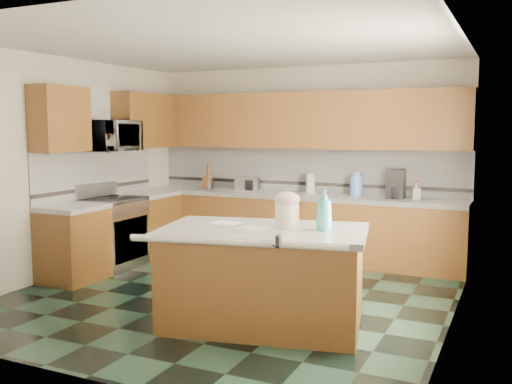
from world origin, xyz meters
The scene contains 52 objects.
floor centered at (0.00, 0.00, 0.00)m, with size 4.60×4.60×0.00m, color black.
ceiling centered at (0.00, 0.00, 2.70)m, with size 4.60×4.60×0.00m, color white.
wall_back centered at (0.00, 2.32, 1.35)m, with size 4.60×0.04×2.70m, color beige.
wall_front centered at (0.00, -2.32, 1.35)m, with size 4.60×0.04×2.70m, color beige.
wall_left centered at (-2.32, 0.00, 1.35)m, with size 0.04×4.60×2.70m, color beige.
wall_right centered at (2.32, 0.00, 1.35)m, with size 0.04×4.60×2.70m, color beige.
back_base_cab centered at (0.00, 2.00, 0.43)m, with size 4.60×0.60×0.86m, color #301D08.
back_countertop centered at (0.00, 2.00, 0.89)m, with size 4.60×0.64×0.06m, color white.
back_upper_cab centered at (0.00, 2.13, 1.94)m, with size 4.60×0.33×0.78m, color #301D08.
back_backsplash centered at (0.00, 2.29, 1.24)m, with size 4.60×0.02×0.63m, color silver.
back_accent_band centered at (0.00, 2.28, 1.04)m, with size 4.60×0.01×0.05m, color black.
left_base_cab_rear centered at (-2.00, 1.29, 0.43)m, with size 0.60×0.82×0.86m, color #301D08.
left_counter_rear centered at (-2.00, 1.29, 0.89)m, with size 0.64×0.82×0.06m, color white.
left_base_cab_front centered at (-2.00, -0.24, 0.43)m, with size 0.60×0.72×0.86m, color #301D08.
left_counter_front centered at (-2.00, -0.24, 0.89)m, with size 0.64×0.72×0.06m, color white.
left_backsplash centered at (-2.29, 0.55, 1.24)m, with size 0.02×2.30×0.63m, color silver.
left_accent_band centered at (-2.28, 0.55, 1.04)m, with size 0.01×2.30×0.05m, color black.
left_upper_cab_rear centered at (-2.13, 1.42, 1.94)m, with size 0.33×1.09×0.78m, color #301D08.
left_upper_cab_front centered at (-2.13, -0.24, 1.94)m, with size 0.33×0.72×0.78m, color #301D08.
range_body centered at (-2.00, 0.50, 0.44)m, with size 0.60×0.76×0.88m, color #B7B7BC.
range_oven_door centered at (-1.71, 0.50, 0.40)m, with size 0.02×0.68×0.55m, color black.
range_cooktop centered at (-2.00, 0.50, 0.90)m, with size 0.62×0.78×0.04m, color black.
range_handle centered at (-1.68, 0.50, 0.78)m, with size 0.02×0.02×0.66m, color #B7B7BC.
range_backguard centered at (-2.26, 0.50, 1.02)m, with size 0.06×0.76×0.18m, color #B7B7BC.
microwave centered at (-2.00, 0.50, 1.73)m, with size 0.73×0.50×0.41m, color #B7B7BC.
island_base centered at (0.71, -0.71, 0.43)m, with size 1.77×1.01×0.86m, color #301D08.
island_top centered at (0.71, -0.71, 0.89)m, with size 1.87×1.11×0.06m, color white.
island_bullnose centered at (0.71, -1.26, 0.89)m, with size 0.06×0.06×1.87m, color white.
treat_jar centered at (0.92, -0.62, 1.03)m, with size 0.22×0.22×0.23m, color beige.
treat_jar_lid centered at (0.92, -0.62, 1.19)m, with size 0.24×0.24×0.15m, color #D19B9B.
treat_jar_knob centered at (0.92, -0.62, 1.24)m, with size 0.03×0.03×0.08m, color tan.
treat_jar_knob_end_l centered at (0.88, -0.62, 1.24)m, with size 0.04×0.04×0.04m, color tan.
treat_jar_knob_end_r centered at (0.96, -0.62, 1.24)m, with size 0.04×0.04×0.04m, color tan.
soap_bottle_island centered at (1.25, -0.57, 1.11)m, with size 0.14×0.15×0.38m, color teal.
paper_sheet_a centered at (0.63, -0.73, 0.92)m, with size 0.28×0.21×0.00m, color white.
paper_sheet_b centered at (0.28, -0.60, 0.92)m, with size 0.28×0.21×0.00m, color white.
clamp_body centered at (1.09, -1.24, 0.93)m, with size 0.03×0.11×0.10m, color black.
clamp_handle centered at (1.09, -1.31, 0.91)m, with size 0.02×0.02×0.08m, color black.
knife_block centered at (-1.46, 2.05, 1.03)m, with size 0.12×0.10×0.21m, color #472814.
utensil_crock centered at (-1.45, 2.08, 1.00)m, with size 0.13×0.13×0.16m, color black.
utensil_bundle centered at (-1.45, 2.08, 1.19)m, with size 0.07×0.07×0.23m, color #472814.
toaster_oven centered at (-0.79, 2.05, 1.01)m, with size 0.32×0.22×0.19m, color #B7B7BC.
toaster_oven_door centered at (-0.79, 1.95, 1.01)m, with size 0.28×0.01×0.15m, color black.
paper_towel centered at (0.18, 2.10, 1.06)m, with size 0.12×0.12×0.28m, color white.
paper_towel_base centered at (0.18, 2.10, 0.93)m, with size 0.18×0.18×0.01m, color #B7B7BC.
water_jug centered at (0.84, 2.06, 1.07)m, with size 0.18×0.18×0.29m, color #6086D0.
water_jug_neck centered at (0.84, 2.06, 1.23)m, with size 0.08×0.08×0.04m, color #6086D0.
coffee_maker centered at (1.36, 2.08, 1.11)m, with size 0.22×0.24×0.38m, color black.
coffee_carafe centered at (1.36, 2.02, 1.00)m, with size 0.16×0.16×0.16m, color black.
soap_bottle_back centered at (1.63, 2.05, 1.03)m, with size 0.10×0.10×0.22m, color white.
soap_back_cap centered at (1.63, 2.05, 1.16)m, with size 0.02×0.02×0.03m, color red.
window_light_proxy centered at (2.29, -0.20, 1.50)m, with size 0.02×1.40×1.10m, color white.
Camera 1 is at (2.84, -5.40, 1.83)m, focal length 40.00 mm.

